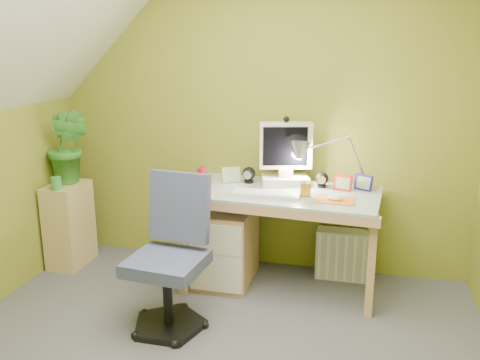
% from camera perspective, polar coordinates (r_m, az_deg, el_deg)
% --- Properties ---
extents(wall_back, '(3.20, 0.01, 2.40)m').
position_cam_1_polar(wall_back, '(3.89, 2.12, 7.25)').
color(wall_back, olive).
rests_on(wall_back, floor).
extents(desk, '(1.41, 0.79, 0.73)m').
position_cam_1_polar(desk, '(3.70, 4.51, -6.63)').
color(desk, tan).
rests_on(desk, floor).
extents(monitor, '(0.46, 0.34, 0.56)m').
position_cam_1_polar(monitor, '(3.69, 5.17, 3.76)').
color(monitor, beige).
rests_on(monitor, desk).
extents(speaker_left, '(0.12, 0.12, 0.12)m').
position_cam_1_polar(speaker_left, '(3.77, 0.98, 0.59)').
color(speaker_left, black).
rests_on(speaker_left, desk).
extents(speaker_right, '(0.11, 0.11, 0.11)m').
position_cam_1_polar(speaker_right, '(3.69, 9.19, 0.01)').
color(speaker_right, black).
rests_on(speaker_right, desk).
extents(keyboard, '(0.46, 0.15, 0.02)m').
position_cam_1_polar(keyboard, '(3.46, 2.95, -1.59)').
color(keyboard, silver).
rests_on(keyboard, desk).
extents(mousepad, '(0.26, 0.19, 0.01)m').
position_cam_1_polar(mousepad, '(3.41, 10.57, -2.23)').
color(mousepad, '#CB681F').
rests_on(mousepad, desk).
extents(mouse, '(0.11, 0.07, 0.03)m').
position_cam_1_polar(mouse, '(3.41, 10.58, -2.00)').
color(mouse, white).
rests_on(mouse, mousepad).
extents(amber_tumbler, '(0.08, 0.08, 0.09)m').
position_cam_1_polar(amber_tumbler, '(3.47, 7.37, -1.03)').
color(amber_tumbler, '#9B6716').
rests_on(amber_tumbler, desk).
extents(candle_cluster, '(0.17, 0.15, 0.12)m').
position_cam_1_polar(candle_cluster, '(3.71, -4.50, 0.34)').
color(candle_cluster, '#B60F28').
rests_on(candle_cluster, desk).
extents(photo_frame_red, '(0.13, 0.05, 0.11)m').
position_cam_1_polar(photo_frame_red, '(3.64, 11.48, -0.30)').
color(photo_frame_red, red).
rests_on(photo_frame_red, desk).
extents(photo_frame_blue, '(0.12, 0.08, 0.11)m').
position_cam_1_polar(photo_frame_blue, '(3.68, 13.69, -0.26)').
color(photo_frame_blue, navy).
rests_on(photo_frame_blue, desk).
extents(photo_frame_green, '(0.13, 0.09, 0.12)m').
position_cam_1_polar(photo_frame_green, '(3.78, -1.01, 0.60)').
color(photo_frame_green, '#9DBD82').
rests_on(photo_frame_green, desk).
extents(desk_lamp, '(0.55, 0.28, 0.56)m').
position_cam_1_polar(desk_lamp, '(3.65, 12.18, 3.35)').
color(desk_lamp, silver).
rests_on(desk_lamp, desk).
extents(side_ledge, '(0.25, 0.38, 0.67)m').
position_cam_1_polar(side_ledge, '(4.28, -18.60, -4.78)').
color(side_ledge, tan).
rests_on(side_ledge, floor).
extents(potted_plant, '(0.33, 0.27, 0.59)m').
position_cam_1_polar(potted_plant, '(4.15, -18.71, 3.61)').
color(potted_plant, '#347A28').
rests_on(potted_plant, side_ledge).
extents(green_cup, '(0.09, 0.09, 0.10)m').
position_cam_1_polar(green_cup, '(4.04, -19.93, -0.37)').
color(green_cup, '#38863C').
rests_on(green_cup, side_ledge).
extents(task_chair, '(0.54, 0.54, 0.90)m').
position_cam_1_polar(task_chair, '(3.15, -8.27, -9.08)').
color(task_chair, '#3B4361').
rests_on(task_chair, floor).
extents(radiator, '(0.38, 0.15, 0.38)m').
position_cam_1_polar(radiator, '(3.95, 11.34, -8.18)').
color(radiator, beige).
rests_on(radiator, floor).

